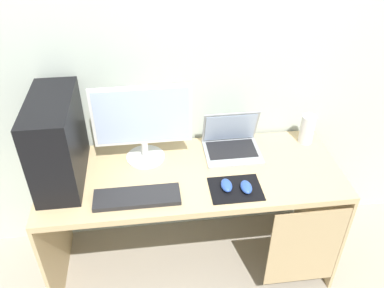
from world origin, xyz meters
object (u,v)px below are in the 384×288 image
(keyboard, at_px, (137,197))
(mouse_right, at_px, (246,187))
(pc_tower, at_px, (57,141))
(laptop, at_px, (232,144))
(mouse_left, at_px, (226,185))
(speaker, at_px, (307,129))
(monitor, at_px, (143,123))

(keyboard, xyz_separation_m, mouse_right, (0.54, -0.00, 0.01))
(pc_tower, bearing_deg, laptop, 7.38)
(mouse_left, xyz_separation_m, mouse_right, (0.10, -0.02, 0.00))
(speaker, bearing_deg, keyboard, -159.51)
(speaker, distance_m, keyboard, 1.05)
(keyboard, relative_size, mouse_left, 4.38)
(keyboard, distance_m, mouse_left, 0.45)
(mouse_right, bearing_deg, laptop, 90.72)
(pc_tower, height_order, monitor, pc_tower)
(keyboard, bearing_deg, mouse_right, -0.53)
(mouse_right, bearing_deg, monitor, 146.54)
(mouse_left, height_order, mouse_right, same)
(laptop, relative_size, mouse_right, 3.24)
(monitor, xyz_separation_m, laptop, (0.49, 0.02, -0.19))
(mouse_right, bearing_deg, mouse_left, 165.26)
(monitor, distance_m, laptop, 0.52)
(speaker, xyz_separation_m, mouse_left, (-0.54, -0.35, -0.07))
(speaker, relative_size, mouse_right, 1.81)
(pc_tower, relative_size, monitor, 0.94)
(speaker, xyz_separation_m, mouse_right, (-0.44, -0.37, -0.07))
(pc_tower, xyz_separation_m, mouse_left, (0.82, -0.20, -0.20))
(speaker, bearing_deg, laptop, -176.30)
(monitor, height_order, laptop, monitor)
(mouse_right, bearing_deg, speaker, 40.09)
(laptop, relative_size, mouse_left, 3.24)
(monitor, relative_size, laptop, 1.65)
(keyboard, bearing_deg, monitor, 80.98)
(keyboard, xyz_separation_m, mouse_left, (0.45, 0.02, 0.01))
(pc_tower, distance_m, laptop, 0.93)
(pc_tower, bearing_deg, speaker, 6.17)
(monitor, height_order, mouse_left, monitor)
(mouse_left, bearing_deg, monitor, 142.88)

